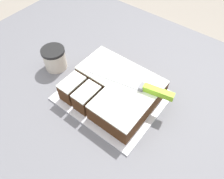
{
  "coord_description": "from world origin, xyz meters",
  "views": [
    {
      "loc": [
        0.34,
        -0.4,
        1.6
      ],
      "look_at": [
        0.05,
        -0.01,
        1.0
      ],
      "focal_mm": 35.0,
      "sensor_mm": 36.0,
      "label": 1
    }
  ],
  "objects": [
    {
      "name": "cake_board",
      "position": [
        0.05,
        -0.01,
        0.96
      ],
      "size": [
        0.35,
        0.3,
        0.01
      ],
      "color": "silver",
      "rests_on": "countertop"
    },
    {
      "name": "cake",
      "position": [
        0.05,
        -0.01,
        1.0
      ],
      "size": [
        0.3,
        0.25,
        0.07
      ],
      "color": "#472814",
      "rests_on": "cake_board"
    },
    {
      "name": "countertop",
      "position": [
        0.0,
        0.0,
        0.48
      ],
      "size": [
        1.4,
        1.1,
        0.96
      ],
      "color": "slate",
      "rests_on": "ground_plane"
    },
    {
      "name": "ground_plane",
      "position": [
        0.0,
        0.0,
        0.0
      ],
      "size": [
        8.0,
        8.0,
        0.0
      ],
      "primitive_type": "plane",
      "color": "#9E9384"
    },
    {
      "name": "knife",
      "position": [
        0.15,
        0.03,
        1.04
      ],
      "size": [
        0.33,
        0.09,
        0.02
      ],
      "rotation": [
        0.0,
        0.0,
        3.35
      ],
      "color": "silver",
      "rests_on": "cake"
    },
    {
      "name": "coffee_cup",
      "position": [
        -0.23,
        -0.03,
        1.0
      ],
      "size": [
        0.09,
        0.09,
        0.09
      ],
      "color": "beige",
      "rests_on": "countertop"
    }
  ]
}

